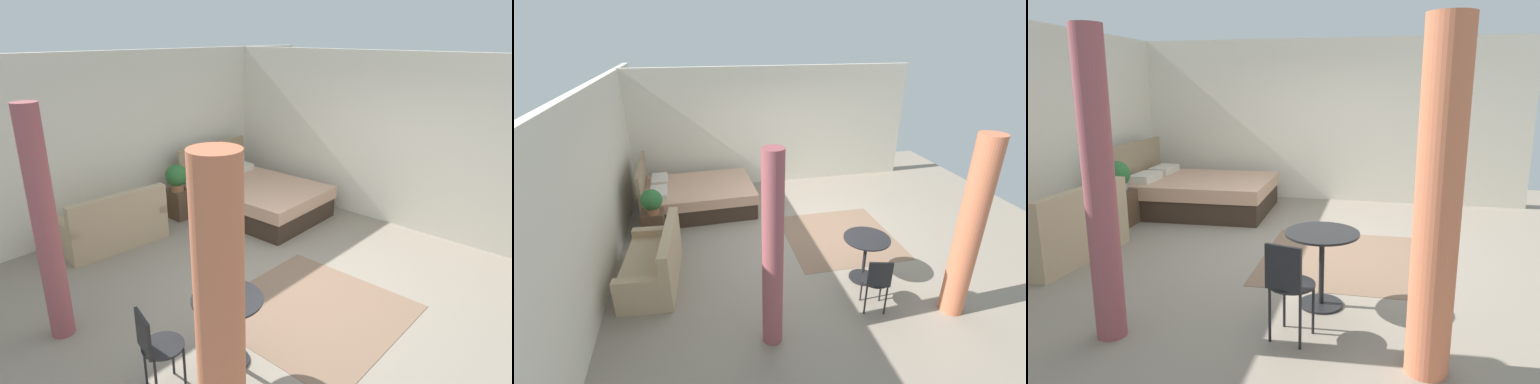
{
  "view_description": "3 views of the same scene",
  "coord_description": "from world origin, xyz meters",
  "views": [
    {
      "loc": [
        -3.99,
        -3.04,
        3.05
      ],
      "look_at": [
        0.2,
        0.78,
        1.0
      ],
      "focal_mm": 30.97,
      "sensor_mm": 36.0,
      "label": 1
    },
    {
      "loc": [
        -5.78,
        1.93,
        3.51
      ],
      "look_at": [
        0.39,
        0.58,
        0.71
      ],
      "focal_mm": 25.58,
      "sensor_mm": 36.0,
      "label": 2
    },
    {
      "loc": [
        -5.66,
        -0.95,
        2.03
      ],
      "look_at": [
        0.1,
        0.23,
        0.69
      ],
      "focal_mm": 33.19,
      "sensor_mm": 36.0,
      "label": 3
    }
  ],
  "objects": [
    {
      "name": "bed",
      "position": [
        1.45,
        1.94,
        0.3
      ],
      "size": [
        1.71,
        2.3,
        1.11
      ],
      "color": "#38281E",
      "rests_on": "ground"
    },
    {
      "name": "curtain_right",
      "position": [
        -2.45,
        1.17,
        1.23
      ],
      "size": [
        0.24,
        0.24,
        2.47
      ],
      "color": "#994C51",
      "rests_on": "ground"
    },
    {
      "name": "area_rug",
      "position": [
        -0.32,
        -0.59,
        0.0
      ],
      "size": [
        1.97,
        1.93,
        0.01
      ],
      "primitive_type": "cube",
      "color": "#7F604C",
      "rests_on": "ground"
    },
    {
      "name": "curtain_left",
      "position": [
        -2.45,
        -1.34,
        1.23
      ],
      "size": [
        0.31,
        0.31,
        2.47
      ],
      "color": "#D1704C",
      "rests_on": "ground"
    },
    {
      "name": "wall_back",
      "position": [
        0.0,
        3.37,
        1.4
      ],
      "size": [
        8.4,
        0.12,
        2.8
      ],
      "primitive_type": "cube",
      "color": "silver",
      "rests_on": "ground"
    },
    {
      "name": "cafe_chair_near_window",
      "position": [
        -2.26,
        -0.28,
        0.52
      ],
      "size": [
        0.46,
        0.46,
        0.84
      ],
      "color": "black",
      "rests_on": "ground"
    },
    {
      "name": "couch",
      "position": [
        -0.94,
        2.64,
        0.29
      ],
      "size": [
        1.55,
        0.86,
        0.87
      ],
      "color": "tan",
      "rests_on": "ground"
    },
    {
      "name": "nightstand",
      "position": [
        0.45,
        2.76,
        0.25
      ],
      "size": [
        0.43,
        0.4,
        0.51
      ],
      "color": "brown",
      "rests_on": "ground"
    },
    {
      "name": "wall_right",
      "position": [
        2.7,
        0.0,
        1.4
      ],
      "size": [
        0.12,
        6.74,
        2.8
      ],
      "primitive_type": "cube",
      "color": "silver",
      "rests_on": "ground"
    },
    {
      "name": "ground_plane",
      "position": [
        0.0,
        0.0,
        -0.01
      ],
      "size": [
        8.4,
        9.74,
        0.02
      ],
      "primitive_type": "cube",
      "color": "gray"
    },
    {
      "name": "vase",
      "position": [
        0.57,
        2.75,
        0.61
      ],
      "size": [
        0.08,
        0.08,
        0.21
      ],
      "color": "silver",
      "rests_on": "nightstand"
    },
    {
      "name": "balcony_table",
      "position": [
        -1.56,
        -0.46,
        0.5
      ],
      "size": [
        0.69,
        0.69,
        0.72
      ],
      "color": "black",
      "rests_on": "ground"
    },
    {
      "name": "potted_plant",
      "position": [
        0.35,
        2.73,
        0.76
      ],
      "size": [
        0.37,
        0.37,
        0.46
      ],
      "color": "#935B3D",
      "rests_on": "nightstand"
    }
  ]
}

